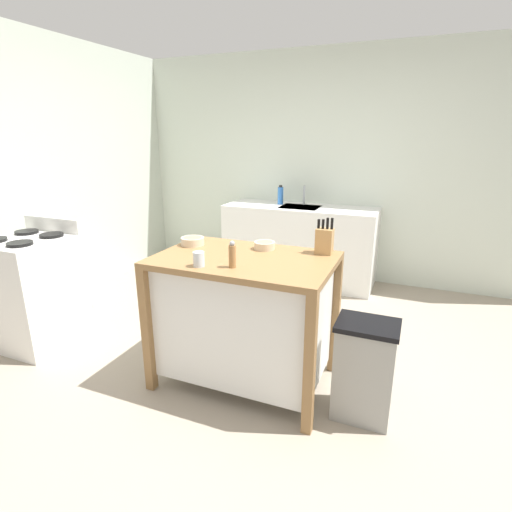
# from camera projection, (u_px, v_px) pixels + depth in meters

# --- Properties ---
(ground_plane) EXTENTS (5.93, 5.93, 0.00)m
(ground_plane) POSITION_uv_depth(u_px,v_px,m) (264.00, 371.00, 2.93)
(ground_plane) COLOR gray
(ground_plane) RESTS_ON ground
(wall_back) EXTENTS (4.93, 0.10, 2.60)m
(wall_back) POSITION_uv_depth(u_px,v_px,m) (337.00, 169.00, 4.59)
(wall_back) COLOR silver
(wall_back) RESTS_ON ground
(wall_left) EXTENTS (0.10, 2.90, 2.60)m
(wall_left) POSITION_uv_depth(u_px,v_px,m) (78.00, 172.00, 4.20)
(wall_left) COLOR beige
(wall_left) RESTS_ON ground
(kitchen_island) EXTENTS (1.16, 0.76, 0.91)m
(kitchen_island) POSITION_uv_depth(u_px,v_px,m) (245.00, 313.00, 2.70)
(kitchen_island) COLOR olive
(kitchen_island) RESTS_ON ground
(knife_block) EXTENTS (0.11, 0.09, 0.24)m
(knife_block) POSITION_uv_depth(u_px,v_px,m) (324.00, 240.00, 2.63)
(knife_block) COLOR tan
(knife_block) RESTS_ON kitchen_island
(bowl_ceramic_small) EXTENTS (0.17, 0.17, 0.06)m
(bowl_ceramic_small) POSITION_uv_depth(u_px,v_px,m) (193.00, 241.00, 2.85)
(bowl_ceramic_small) COLOR beige
(bowl_ceramic_small) RESTS_ON kitchen_island
(bowl_ceramic_wide) EXTENTS (0.14, 0.14, 0.05)m
(bowl_ceramic_wide) POSITION_uv_depth(u_px,v_px,m) (265.00, 245.00, 2.75)
(bowl_ceramic_wide) COLOR beige
(bowl_ceramic_wide) RESTS_ON kitchen_island
(drinking_cup) EXTENTS (0.07, 0.07, 0.09)m
(drinking_cup) POSITION_uv_depth(u_px,v_px,m) (199.00, 259.00, 2.38)
(drinking_cup) COLOR silver
(drinking_cup) RESTS_ON kitchen_island
(pepper_grinder) EXTENTS (0.04, 0.04, 0.16)m
(pepper_grinder) POSITION_uv_depth(u_px,v_px,m) (232.00, 255.00, 2.36)
(pepper_grinder) COLOR #9E7042
(pepper_grinder) RESTS_ON kitchen_island
(trash_bin) EXTENTS (0.36, 0.28, 0.63)m
(trash_bin) POSITION_uv_depth(u_px,v_px,m) (364.00, 370.00, 2.39)
(trash_bin) COLOR gray
(trash_bin) RESTS_ON ground
(sink_counter) EXTENTS (1.73, 0.60, 0.89)m
(sink_counter) POSITION_uv_depth(u_px,v_px,m) (299.00, 244.00, 4.64)
(sink_counter) COLOR silver
(sink_counter) RESTS_ON ground
(sink_faucet) EXTENTS (0.02, 0.02, 0.22)m
(sink_faucet) POSITION_uv_depth(u_px,v_px,m) (304.00, 195.00, 4.60)
(sink_faucet) COLOR #B7BCC1
(sink_faucet) RESTS_ON sink_counter
(bottle_dish_soap) EXTENTS (0.06, 0.06, 0.22)m
(bottle_dish_soap) POSITION_uv_depth(u_px,v_px,m) (280.00, 195.00, 4.63)
(bottle_dish_soap) COLOR blue
(bottle_dish_soap) RESTS_ON sink_counter
(stove) EXTENTS (0.60, 0.60, 1.01)m
(stove) POSITION_uv_depth(u_px,v_px,m) (33.00, 291.00, 3.24)
(stove) COLOR white
(stove) RESTS_ON ground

